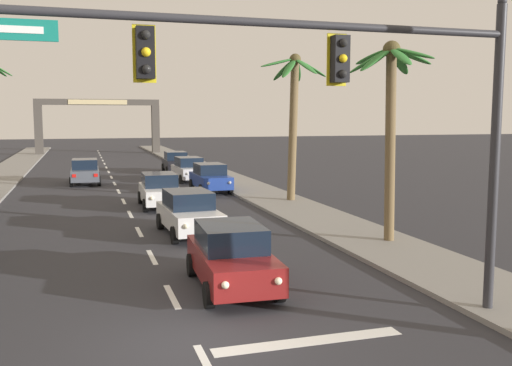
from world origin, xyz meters
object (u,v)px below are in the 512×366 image
at_px(sedan_fifth_in_queue, 160,190).
at_px(sedan_oncoming_far, 85,171).
at_px(traffic_signal_mast, 342,89).
at_px(sedan_parked_nearest_kerb, 176,162).
at_px(sedan_lead_at_stop_bar, 231,256).
at_px(sedan_parked_mid_kerb, 210,177).
at_px(sedan_parked_far_kerb, 189,169).
at_px(town_gateway_arch, 98,119).
at_px(palm_right_second, 391,103).
at_px(sedan_third_in_queue, 189,212).
at_px(palm_right_third, 293,106).

bearing_deg(sedan_fifth_in_queue, sedan_oncoming_far, 107.39).
height_order(traffic_signal_mast, sedan_parked_nearest_kerb, traffic_signal_mast).
xyz_separation_m(traffic_signal_mast, sedan_oncoming_far, (-4.88, 29.00, -4.21)).
distance_m(sedan_lead_at_stop_bar, sedan_parked_mid_kerb, 19.51).
height_order(sedan_parked_far_kerb, town_gateway_arch, town_gateway_arch).
relative_size(sedan_parked_nearest_kerb, palm_right_second, 0.63).
xyz_separation_m(sedan_fifth_in_queue, sedan_oncoming_far, (-3.50, 11.19, 0.00)).
bearing_deg(sedan_parked_mid_kerb, sedan_parked_nearest_kerb, 90.58).
bearing_deg(town_gateway_arch, palm_right_second, -81.19).
xyz_separation_m(sedan_parked_nearest_kerb, town_gateway_arch, (-5.18, 25.08, 3.37)).
bearing_deg(town_gateway_arch, sedan_third_in_queue, -87.92).
xyz_separation_m(sedan_lead_at_stop_bar, sedan_parked_nearest_kerb, (3.55, 31.37, 0.00)).
relative_size(sedan_oncoming_far, sedan_parked_far_kerb, 0.99).
relative_size(sedan_third_in_queue, sedan_oncoming_far, 1.01).
bearing_deg(traffic_signal_mast, sedan_oncoming_far, 99.55).
xyz_separation_m(sedan_lead_at_stop_bar, sedan_third_in_queue, (0.16, 7.09, 0.00)).
xyz_separation_m(sedan_third_in_queue, sedan_parked_far_kerb, (3.28, 17.82, 0.00)).
bearing_deg(sedan_parked_mid_kerb, palm_right_third, -59.73).
relative_size(sedan_lead_at_stop_bar, town_gateway_arch, 0.31).
distance_m(sedan_parked_nearest_kerb, town_gateway_arch, 25.83).
distance_m(sedan_parked_nearest_kerb, palm_right_second, 28.44).
bearing_deg(sedan_parked_nearest_kerb, traffic_signal_mast, -93.56).
xyz_separation_m(sedan_parked_nearest_kerb, palm_right_second, (3.05, -27.98, 4.12)).
relative_size(sedan_lead_at_stop_bar, sedan_fifth_in_queue, 1.01).
bearing_deg(palm_right_third, sedan_fifth_in_queue, 175.56).
bearing_deg(palm_right_third, traffic_signal_mast, -107.71).
bearing_deg(sedan_parked_far_kerb, palm_right_second, -81.66).
bearing_deg(sedan_parked_far_kerb, traffic_signal_mast, -94.15).
bearing_deg(town_gateway_arch, palm_right_third, -78.74).
relative_size(sedan_fifth_in_queue, sedan_oncoming_far, 1.00).
xyz_separation_m(sedan_fifth_in_queue, sedan_parked_nearest_kerb, (3.55, 17.20, 0.00)).
bearing_deg(sedan_parked_mid_kerb, sedan_fifth_in_queue, -126.43).
height_order(sedan_third_in_queue, palm_right_second, palm_right_second).
xyz_separation_m(sedan_parked_far_kerb, palm_right_third, (3.45, -11.27, 4.19)).
bearing_deg(palm_right_third, sedan_parked_nearest_kerb, 100.68).
distance_m(traffic_signal_mast, palm_right_third, 18.14).
xyz_separation_m(traffic_signal_mast, sedan_third_in_queue, (-1.21, 10.73, -4.21)).
distance_m(sedan_third_in_queue, palm_right_second, 8.49).
height_order(sedan_parked_nearest_kerb, palm_right_third, palm_right_third).
bearing_deg(sedan_parked_mid_kerb, sedan_lead_at_stop_bar, -100.85).
distance_m(sedan_oncoming_far, sedan_parked_far_kerb, 6.97).
distance_m(sedan_parked_mid_kerb, town_gateway_arch, 37.82).
xyz_separation_m(sedan_parked_nearest_kerb, sedan_parked_mid_kerb, (0.12, -12.21, 0.00)).
distance_m(sedan_lead_at_stop_bar, sedan_parked_nearest_kerb, 31.57).
bearing_deg(sedan_parked_mid_kerb, sedan_third_in_queue, -106.21).
distance_m(traffic_signal_mast, sedan_parked_far_kerb, 28.93).
bearing_deg(palm_right_second, traffic_signal_mast, -126.59).
bearing_deg(sedan_fifth_in_queue, sedan_third_in_queue, -88.64).
relative_size(sedan_fifth_in_queue, town_gateway_arch, 0.31).
relative_size(sedan_oncoming_far, town_gateway_arch, 0.31).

